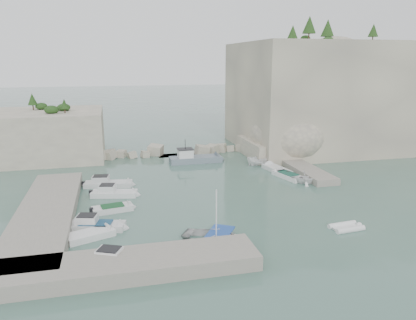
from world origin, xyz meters
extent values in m
plane|color=#4B7063|center=(0.00, 0.00, 0.00)|extent=(400.00, 400.00, 0.00)
cube|color=beige|center=(23.00, 23.00, 8.50)|extent=(26.00, 22.00, 17.00)
cube|color=beige|center=(13.00, 18.00, 1.25)|extent=(8.00, 10.00, 2.50)
cube|color=beige|center=(-20.00, 25.00, 3.50)|extent=(16.00, 14.00, 7.00)
cube|color=#9E9689|center=(-17.00, -1.00, 0.55)|extent=(5.00, 24.00, 1.10)
cube|color=#9E9689|center=(-10.00, -12.50, 0.55)|extent=(18.00, 4.00, 1.10)
cube|color=#9E9689|center=(13.50, 10.00, 0.40)|extent=(3.00, 16.00, 0.80)
cube|color=beige|center=(-1.00, 22.00, 0.70)|extent=(28.00, 3.00, 1.40)
imported|color=silver|center=(-3.03, -9.41, 0.00)|extent=(6.75, 6.25, 1.14)
imported|color=white|center=(11.38, 3.86, 0.00)|extent=(4.08, 3.86, 1.69)
imported|color=white|center=(9.25, 13.26, 0.00)|extent=(4.02, 1.71, 1.52)
cylinder|color=white|center=(-3.03, -9.41, 2.67)|extent=(0.10, 0.10, 4.20)
cone|color=#1E4219|center=(18.00, 18.00, 19.27)|extent=(1.96, 1.96, 2.45)
cone|color=#1E4219|center=(26.00, 27.00, 19.60)|extent=(2.24, 2.24, 2.80)
cone|color=#1E4219|center=(30.00, 20.00, 18.82)|extent=(1.57, 1.57, 1.96)
cone|color=#1E4219|center=(21.00, 30.00, 19.08)|extent=(1.79, 1.79, 2.24)
cone|color=#1E4219|center=(-22.00, 27.00, 8.62)|extent=(1.40, 1.40, 1.75)
cone|color=#1E4219|center=(-17.00, 22.00, 8.30)|extent=(1.12, 1.12, 1.40)
camera|label=1|loc=(-10.69, -38.43, 14.31)|focal=35.00mm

